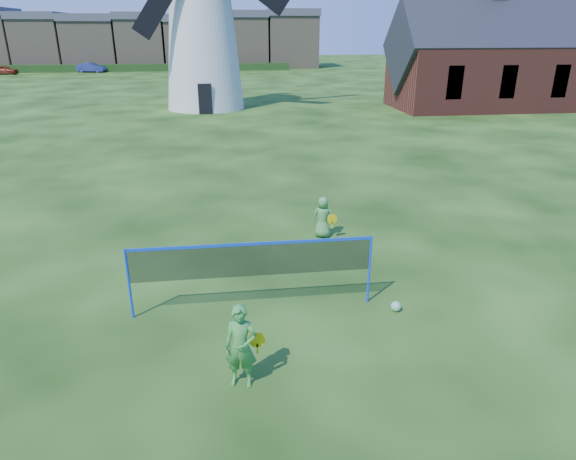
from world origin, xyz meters
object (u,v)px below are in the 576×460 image
Objects in this scene: windmill at (202,23)px; chapel at (487,62)px; badminton_net at (252,261)px; car_right at (91,68)px; player_girl at (241,346)px; play_ball at (396,306)px; car_left at (4,70)px; player_boy at (323,217)px.

windmill is 1.22× the size of chapel.
chapel is (20.61, -2.44, -2.64)m from windmill.
badminton_net is 67.86m from car_right.
chapel reaches higher than player_girl.
player_girl is 6.76× the size of play_ball.
badminton_net is 3.39× the size of player_girl.
badminton_net is 22.95× the size of play_ball.
player_girl reaches higher than play_ball.
chapel is 35.45m from player_girl.
car_left is (-27.86, 65.82, -0.17)m from player_girl.
chapel reaches higher than badminton_net.
chapel is 11.60× the size of player_boy.
car_left reaches higher than play_ball.
player_girl reaches higher than player_boy.
player_girl is at bearing -87.94° from windmill.
windmill is 39.78m from car_right.
car_right is at bearing 118.45° from player_girl.
windmill is 3.35× the size of badminton_net.
player_boy reaches higher than car_left.
player_boy is at bearing -81.73° from windmill.
badminton_net is at bearing 171.11° from play_ball.
player_boy is 5.43× the size of play_ball.
car_left is (-31.20, 63.89, 0.46)m from play_ball.
car_right reaches higher than car_left.
play_ball is at bearing -120.29° from chapel.
player_boy is at bearing -125.83° from chapel.
player_boy is (-16.86, -23.35, -2.70)m from chapel.
play_ball is (2.99, -0.47, -1.03)m from badminton_net.
car_right is at bearing -74.09° from car_left.
badminton_net is at bearing -151.30° from car_left.
windmill is at bearing 92.91° from badminton_net.
car_left is 0.88× the size of car_right.
car_right is at bearing 114.30° from windmill.
windmill reaches higher than chapel.
car_right is at bearing 105.14° from badminton_net.
windmill is 11.38× the size of player_girl.
windmill is 4.46× the size of car_right.
player_boy reaches higher than play_ball.
chapel is at bearing 59.71° from play_ball.
car_right is (-19.98, 61.72, 0.03)m from player_boy.
chapel is 9.31× the size of player_girl.
windmill is 32.40m from player_girl.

